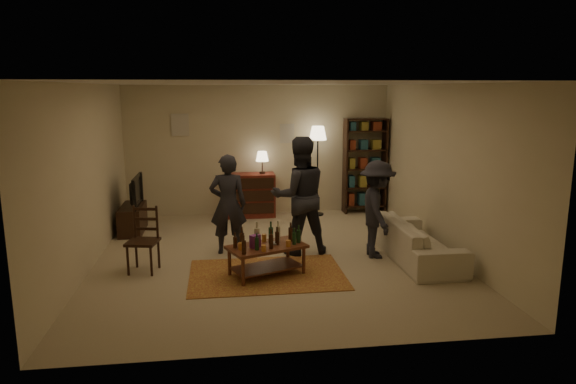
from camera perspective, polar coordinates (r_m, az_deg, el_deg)
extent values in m
plane|color=#C6B793|center=(8.20, -1.53, -7.24)|extent=(6.00, 6.00, 0.00)
plane|color=beige|center=(10.84, -3.28, 4.64)|extent=(5.50, 0.00, 5.50)
plane|color=beige|center=(8.07, -21.41, 1.54)|extent=(0.00, 6.00, 6.00)
plane|color=beige|center=(8.61, 16.95, 2.41)|extent=(0.00, 6.00, 6.00)
plane|color=beige|center=(4.97, 2.11, -3.44)|extent=(5.50, 0.00, 5.50)
plane|color=white|center=(7.77, -1.64, 11.98)|extent=(6.00, 6.00, 0.00)
cube|color=beige|center=(10.76, -11.90, 7.32)|extent=(0.35, 0.03, 0.45)
cube|color=beige|center=(10.84, -0.11, 6.53)|extent=(0.30, 0.03, 0.40)
cube|color=maroon|center=(7.46, -2.36, -9.13)|extent=(2.20, 1.50, 0.01)
cube|color=brown|center=(7.33, -2.39, -6.10)|extent=(1.21, 0.94, 0.04)
cube|color=brown|center=(7.42, -2.37, -8.33)|extent=(1.08, 0.81, 0.02)
cylinder|color=brown|center=(7.00, -5.01, -8.87)|extent=(0.05, 0.05, 0.40)
cylinder|color=brown|center=(7.42, 1.76, -7.65)|extent=(0.05, 0.05, 0.40)
cylinder|color=brown|center=(7.41, -6.52, -7.76)|extent=(0.05, 0.05, 0.40)
cylinder|color=brown|center=(7.80, -0.02, -6.68)|extent=(0.05, 0.05, 0.40)
cylinder|color=orange|center=(7.14, -5.28, -6.03)|extent=(0.07, 0.07, 0.10)
cylinder|color=orange|center=(7.05, -2.72, -6.25)|extent=(0.07, 0.07, 0.09)
cylinder|color=orange|center=(7.50, -2.67, -5.09)|extent=(0.07, 0.07, 0.11)
cylinder|color=orange|center=(7.26, 0.03, -5.73)|extent=(0.07, 0.07, 0.09)
cube|color=#83338E|center=(7.23, -3.74, -5.43)|extent=(0.17, 0.16, 0.18)
cylinder|color=gray|center=(7.35, -1.48, -5.77)|extent=(0.12, 0.12, 0.03)
cube|color=black|center=(7.73, -15.84, -5.37)|extent=(0.50, 0.50, 0.04)
cylinder|color=black|center=(7.71, -17.37, -7.30)|extent=(0.04, 0.04, 0.44)
cylinder|color=black|center=(7.59, -14.97, -7.45)|extent=(0.04, 0.04, 0.44)
cylinder|color=black|center=(8.01, -16.50, -6.54)|extent=(0.04, 0.04, 0.44)
cylinder|color=black|center=(7.90, -14.17, -6.67)|extent=(0.04, 0.04, 0.44)
cube|color=black|center=(7.81, -15.54, -3.12)|extent=(0.34, 0.10, 0.50)
cube|color=black|center=(9.95, -16.88, -2.88)|extent=(0.40, 1.00, 0.50)
imported|color=black|center=(9.84, -16.94, 0.11)|extent=(0.13, 0.97, 0.56)
cube|color=maroon|center=(10.69, -4.18, -0.35)|extent=(1.00, 0.48, 0.90)
cube|color=black|center=(10.50, -4.08, -1.85)|extent=(0.92, 0.02, 0.22)
cube|color=black|center=(10.44, -4.10, -0.46)|extent=(0.92, 0.02, 0.22)
cube|color=black|center=(10.39, -4.12, 0.94)|extent=(0.92, 0.02, 0.22)
cylinder|color=black|center=(10.62, -2.87, 2.17)|extent=(0.12, 0.12, 0.04)
cylinder|color=black|center=(10.60, -2.88, 2.86)|extent=(0.02, 0.02, 0.22)
cone|color=#FFE5B2|center=(10.57, -2.89, 3.99)|extent=(0.26, 0.26, 0.20)
cube|color=black|center=(10.96, 6.37, 2.82)|extent=(0.04, 0.34, 2.00)
cube|color=black|center=(11.20, 10.65, 2.88)|extent=(0.04, 0.34, 2.00)
cube|color=black|center=(11.22, 8.41, -1.44)|extent=(0.90, 0.34, 0.03)
cube|color=black|center=(11.14, 8.47, 0.56)|extent=(0.90, 0.34, 0.03)
cube|color=black|center=(11.08, 8.53, 2.60)|extent=(0.90, 0.34, 0.03)
cube|color=black|center=(11.02, 8.59, 4.65)|extent=(0.90, 0.34, 0.03)
cube|color=black|center=(10.98, 8.65, 6.72)|extent=(0.90, 0.34, 0.03)
cube|color=black|center=(10.97, 8.69, 8.02)|extent=(0.90, 0.34, 0.03)
cube|color=maroon|center=(11.12, 6.94, -0.76)|extent=(0.12, 0.22, 0.26)
cube|color=#23576B|center=(11.18, 8.18, -0.73)|extent=(0.15, 0.22, 0.26)
cube|color=olive|center=(11.26, 9.51, -0.69)|extent=(0.18, 0.22, 0.26)
cube|color=#23576B|center=(11.04, 6.99, 1.21)|extent=(0.12, 0.22, 0.24)
cube|color=olive|center=(11.11, 8.24, 1.24)|extent=(0.15, 0.22, 0.24)
cube|color=maroon|center=(11.18, 9.57, 1.27)|extent=(0.18, 0.22, 0.24)
cube|color=olive|center=(10.98, 7.04, 3.22)|extent=(0.12, 0.22, 0.22)
cube|color=maroon|center=(11.04, 8.30, 3.23)|extent=(0.15, 0.22, 0.22)
cube|color=#23576B|center=(11.12, 9.64, 3.25)|extent=(0.18, 0.22, 0.22)
cube|color=maroon|center=(10.93, 7.09, 5.24)|extent=(0.12, 0.22, 0.20)
cube|color=#23576B|center=(11.00, 8.36, 5.24)|extent=(0.15, 0.22, 0.20)
cube|color=olive|center=(11.07, 9.70, 5.25)|extent=(0.18, 0.22, 0.20)
cube|color=#23576B|center=(10.90, 7.14, 7.28)|extent=(0.12, 0.22, 0.18)
cube|color=olive|center=(10.96, 8.41, 7.27)|extent=(0.15, 0.22, 0.18)
cube|color=maroon|center=(11.04, 9.77, 7.26)|extent=(0.18, 0.22, 0.18)
cylinder|color=black|center=(10.89, 3.23, -2.46)|extent=(0.28, 0.28, 0.03)
cylinder|color=black|center=(10.72, 3.28, 1.80)|extent=(0.03, 0.03, 1.67)
cone|color=#FFE5B2|center=(10.61, 3.34, 6.56)|extent=(0.36, 0.36, 0.28)
imported|color=beige|center=(8.26, 14.19, -5.25)|extent=(0.81, 2.08, 0.61)
imported|color=#212228|center=(8.26, -6.68, -1.36)|extent=(0.61, 0.41, 1.61)
imported|color=#25262C|center=(8.17, 1.28, -0.43)|extent=(0.99, 0.81, 1.89)
imported|color=#23232A|center=(8.16, 9.85, -1.90)|extent=(0.65, 1.03, 1.54)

